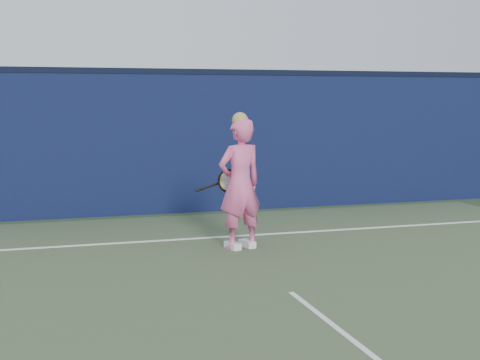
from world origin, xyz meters
name	(u,v)px	position (x,y,z in m)	size (l,w,h in m)	color
ground	(329,323)	(0.00, 0.00, 0.00)	(80.00, 80.00, 0.00)	#2A3A24
backstop_wall	(185,144)	(0.00, 6.50, 1.25)	(24.00, 0.40, 2.50)	#0C1837
wall_cap	(184,72)	(0.00, 6.50, 2.55)	(24.00, 0.42, 0.10)	black
player	(240,184)	(0.09, 3.23, 0.91)	(0.75, 0.59, 1.89)	#EC5C99
racket	(226,181)	(-0.01, 3.61, 0.90)	(0.64, 0.15, 0.34)	black
court_lines	(345,334)	(0.00, -0.33, 0.01)	(11.00, 12.04, 0.01)	white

